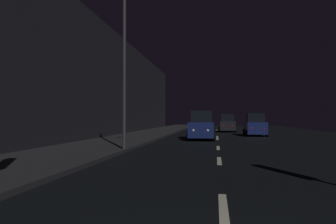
{
  "coord_description": "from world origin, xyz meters",
  "views": [
    {
      "loc": [
        -0.13,
        -2.84,
        1.61
      ],
      "look_at": [
        -2.92,
        16.28,
        1.95
      ],
      "focal_mm": 34.95,
      "sensor_mm": 36.0,
      "label": 1
    }
  ],
  "objects_px": {
    "car_approaching_headlights": "(202,126)",
    "car_parked_right_far": "(255,126)",
    "streetlamp_overhead": "(134,46)",
    "car_distant_taillights": "(227,124)"
  },
  "relations": [
    {
      "from": "car_parked_right_far",
      "to": "streetlamp_overhead",
      "type": "bearing_deg",
      "value": 154.37
    },
    {
      "from": "streetlamp_overhead",
      "to": "car_distant_taillights",
      "type": "distance_m",
      "value": 23.84
    },
    {
      "from": "car_approaching_headlights",
      "to": "car_distant_taillights",
      "type": "xyz_separation_m",
      "value": [
        2.32,
        13.55,
        -0.04
      ]
    },
    {
      "from": "car_approaching_headlights",
      "to": "car_parked_right_far",
      "type": "distance_m",
      "value": 7.25
    },
    {
      "from": "car_parked_right_far",
      "to": "car_approaching_headlights",
      "type": "bearing_deg",
      "value": 141.86
    },
    {
      "from": "car_distant_taillights",
      "to": "car_parked_right_far",
      "type": "bearing_deg",
      "value": -164.62
    },
    {
      "from": "streetlamp_overhead",
      "to": "car_approaching_headlights",
      "type": "distance_m",
      "value": 10.57
    },
    {
      "from": "car_approaching_headlights",
      "to": "car_parked_right_far",
      "type": "bearing_deg",
      "value": 141.86
    },
    {
      "from": "car_parked_right_far",
      "to": "car_distant_taillights",
      "type": "bearing_deg",
      "value": 15.38
    },
    {
      "from": "streetlamp_overhead",
      "to": "car_distant_taillights",
      "type": "height_order",
      "value": "streetlamp_overhead"
    }
  ]
}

